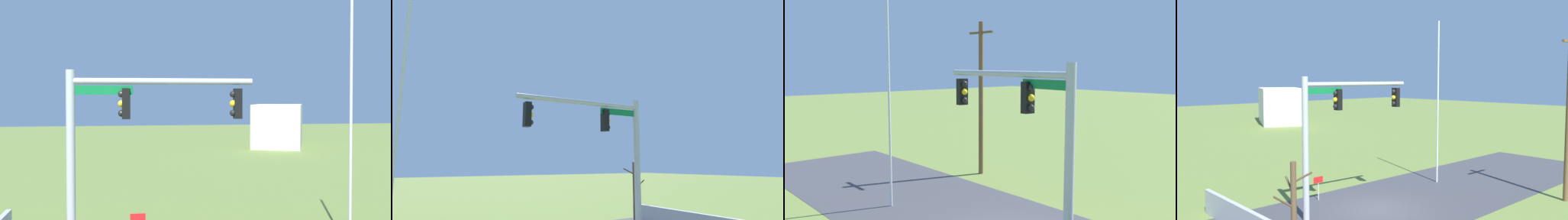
# 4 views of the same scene
# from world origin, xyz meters

# --- Properties ---
(signal_mast) EXTENTS (5.82, 0.71, 6.30)m
(signal_mast) POSITION_xyz_m (1.88, -0.87, 4.35)
(signal_mast) COLOR #B2B5BA
(signal_mast) RESTS_ON ground_plane
(flagpole) EXTENTS (0.10, 0.10, 9.53)m
(flagpole) POSITION_xyz_m (-6.10, -1.26, 4.77)
(flagpole) COLOR silver
(flagpole) RESTS_ON ground_plane
(distant_building) EXTENTS (8.70, 10.97, 4.81)m
(distant_building) POSITION_xyz_m (-16.17, -36.44, 2.41)
(distant_building) COLOR silver
(distant_building) RESTS_ON ground_plane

